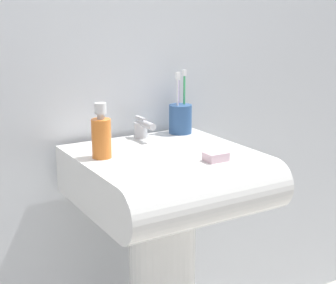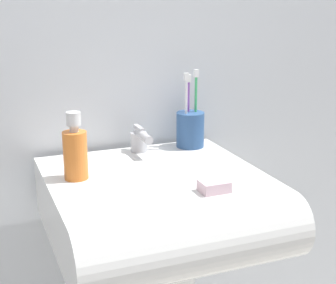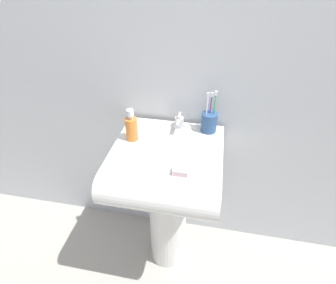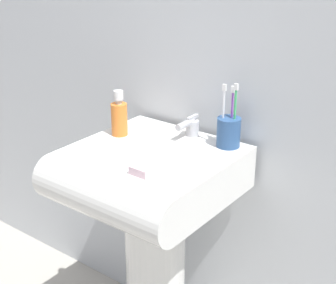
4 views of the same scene
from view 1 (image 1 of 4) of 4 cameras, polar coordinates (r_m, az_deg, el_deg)
The scene contains 6 objects.
wall_back at distance 1.67m, azimuth -5.41°, elevation 12.85°, with size 5.00×0.05×2.40m, color silver.
sink_basin at distance 1.46m, azimuth 0.37°, elevation -4.23°, with size 0.49×0.51×0.14m.
faucet at distance 1.63m, azimuth -2.87°, elevation 1.56°, with size 0.04×0.11×0.07m.
toothbrush_cup at distance 1.70m, azimuth 1.38°, elevation 2.69°, with size 0.08×0.08×0.21m.
soap_bottle at distance 1.42m, azimuth -7.40°, elevation 0.71°, with size 0.05×0.05×0.15m.
bar_soap at distance 1.40m, azimuth 5.32°, elevation -1.62°, with size 0.06×0.05×0.02m, color silver.
Camera 1 is at (-0.71, -1.24, 1.25)m, focal length 55.00 mm.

